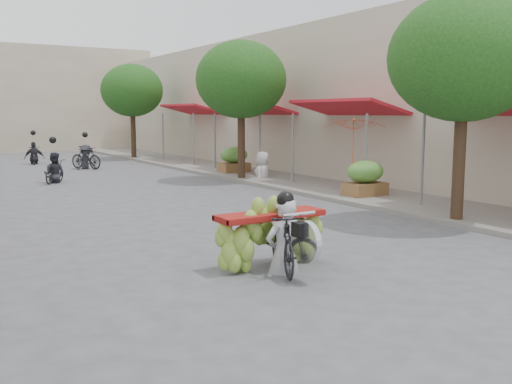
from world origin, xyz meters
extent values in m
plane|color=#59595E|center=(0.00, 0.00, 0.00)|extent=(120.00, 120.00, 0.00)
cube|color=gray|center=(7.00, 15.00, 0.06)|extent=(4.00, 60.00, 0.12)
cube|color=#B5AA96|center=(12.00, 14.00, 3.00)|extent=(8.00, 40.00, 6.00)
cube|color=#B41824|center=(7.12, 4.00, 2.75)|extent=(1.77, 4.20, 0.53)
cylinder|color=slate|center=(6.30, 5.90, 1.27)|extent=(0.08, 0.08, 2.55)
cube|color=#B41824|center=(7.12, 10.00, 2.75)|extent=(1.77, 4.20, 0.53)
cylinder|color=slate|center=(6.30, 8.10, 1.27)|extent=(0.08, 0.08, 2.55)
cylinder|color=slate|center=(6.30, 11.90, 1.27)|extent=(0.08, 0.08, 2.55)
cube|color=#B41824|center=(7.12, 16.00, 2.75)|extent=(1.77, 4.20, 0.53)
cylinder|color=slate|center=(6.30, 14.10, 1.27)|extent=(0.08, 0.08, 2.55)
cylinder|color=slate|center=(6.30, 17.90, 1.27)|extent=(0.08, 0.08, 2.55)
cube|color=#B41824|center=(7.12, 22.00, 2.75)|extent=(1.77, 4.20, 0.53)
cylinder|color=slate|center=(6.30, 20.10, 1.27)|extent=(0.08, 0.08, 2.55)
cylinder|color=slate|center=(6.30, 23.90, 1.27)|extent=(0.08, 0.08, 2.55)
cylinder|color=#3A2719|center=(5.40, 4.00, 1.60)|extent=(0.28, 0.28, 3.20)
ellipsoid|color=#215318|center=(5.40, 4.00, 3.80)|extent=(3.40, 3.40, 2.90)
cylinder|color=#3A2719|center=(5.40, 14.00, 1.60)|extent=(0.28, 0.28, 3.20)
ellipsoid|color=#215318|center=(5.40, 14.00, 3.80)|extent=(3.40, 3.40, 2.90)
cylinder|color=#3A2719|center=(5.40, 26.00, 1.60)|extent=(0.28, 0.28, 3.20)
ellipsoid|color=#215318|center=(5.40, 26.00, 3.80)|extent=(3.40, 3.40, 2.90)
cube|color=brown|center=(6.20, 8.00, 0.37)|extent=(1.20, 0.80, 0.50)
ellipsoid|color=#549437|center=(6.20, 8.00, 0.95)|extent=(1.20, 0.88, 0.66)
cube|color=brown|center=(6.20, 16.00, 0.37)|extent=(1.20, 0.80, 0.50)
ellipsoid|color=#549437|center=(6.20, 16.00, 0.95)|extent=(1.20, 0.88, 0.66)
imported|color=black|center=(-0.33, 2.78, 0.51)|extent=(1.11, 1.78, 1.02)
cylinder|color=silver|center=(-0.33, 2.13, 0.62)|extent=(0.10, 0.66, 0.66)
cube|color=black|center=(-0.33, 2.23, 0.80)|extent=(0.28, 0.22, 0.22)
cylinder|color=silver|center=(-0.33, 2.33, 1.02)|extent=(0.60, 0.05, 0.05)
cube|color=maroon|center=(-0.33, 3.13, 0.88)|extent=(1.89, 0.55, 0.10)
imported|color=silver|center=(-0.33, 2.73, 1.22)|extent=(0.66, 0.49, 1.84)
sphere|color=black|center=(-0.33, 2.70, 2.11)|extent=(0.28, 0.28, 0.28)
imported|color=#C73F1A|center=(5.99, 8.29, 2.47)|extent=(2.14, 2.14, 1.74)
imported|color=white|center=(6.30, 13.91, 1.08)|extent=(1.10, 1.01, 1.93)
imported|color=black|center=(-0.82, 17.07, 0.42)|extent=(1.28, 1.54, 0.83)
imported|color=#2B2B33|center=(-0.82, 17.07, 1.12)|extent=(0.93, 0.84, 1.65)
sphere|color=black|center=(-0.82, 17.07, 1.58)|extent=(0.26, 0.26, 0.26)
imported|color=black|center=(1.59, 21.68, 0.53)|extent=(1.35, 1.81, 1.06)
imported|color=#2B2B33|center=(1.59, 21.68, 1.12)|extent=(1.19, 1.01, 1.65)
sphere|color=black|center=(1.59, 21.68, 1.58)|extent=(0.26, 0.26, 0.26)
imported|color=black|center=(0.06, 25.68, 0.42)|extent=(0.87, 1.58, 0.84)
imported|color=#2B2B33|center=(0.06, 25.68, 1.12)|extent=(1.06, 0.74, 1.65)
sphere|color=black|center=(0.06, 25.68, 1.58)|extent=(0.26, 0.26, 0.26)
camera|label=1|loc=(-5.40, -4.69, 2.56)|focal=40.00mm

